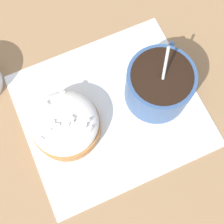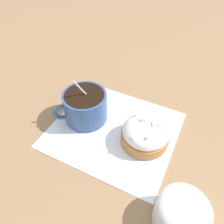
# 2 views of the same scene
# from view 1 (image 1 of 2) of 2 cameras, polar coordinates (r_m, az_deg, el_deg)

# --- Properties ---
(ground_plane) EXTENTS (3.00, 3.00, 0.00)m
(ground_plane) POSITION_cam_1_polar(r_m,az_deg,el_deg) (0.47, -0.14, 0.35)
(ground_plane) COLOR #93704C
(paper_napkin) EXTENTS (0.28, 0.25, 0.00)m
(paper_napkin) POSITION_cam_1_polar(r_m,az_deg,el_deg) (0.47, -0.14, 0.40)
(paper_napkin) COLOR white
(paper_napkin) RESTS_ON ground_plane
(coffee_cup) EXTENTS (0.10, 0.11, 0.11)m
(coffee_cup) POSITION_cam_1_polar(r_m,az_deg,el_deg) (0.45, 8.75, 4.82)
(coffee_cup) COLOR #335184
(coffee_cup) RESTS_ON paper_napkin
(frosted_pastry) EXTENTS (0.10, 0.10, 0.06)m
(frosted_pastry) POSITION_cam_1_polar(r_m,az_deg,el_deg) (0.44, -8.51, -2.24)
(frosted_pastry) COLOR #B2753D
(frosted_pastry) RESTS_ON paper_napkin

